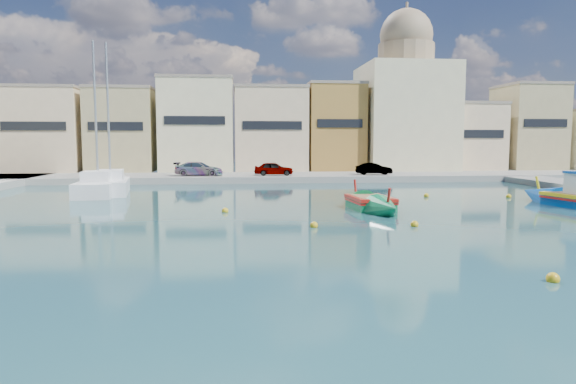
# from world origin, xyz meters

# --- Properties ---
(ground) EXTENTS (160.00, 160.00, 0.00)m
(ground) POSITION_xyz_m (0.00, 0.00, 0.00)
(ground) COLOR #14323E
(ground) RESTS_ON ground
(north_quay) EXTENTS (80.00, 8.00, 0.60)m
(north_quay) POSITION_xyz_m (0.00, 32.00, 0.30)
(north_quay) COLOR gray
(north_quay) RESTS_ON ground
(north_townhouses) EXTENTS (83.20, 7.87, 10.19)m
(north_townhouses) POSITION_xyz_m (6.68, 39.36, 5.00)
(north_townhouses) COLOR beige
(north_townhouses) RESTS_ON ground
(church_block) EXTENTS (10.00, 10.00, 19.10)m
(church_block) POSITION_xyz_m (10.00, 40.00, 8.41)
(church_block) COLOR beige
(church_block) RESTS_ON ground
(parked_cars) EXTENTS (21.15, 2.48, 1.32)m
(parked_cars) POSITION_xyz_m (-7.27, 30.50, 1.24)
(parked_cars) COLOR #4C1919
(parked_cars) RESTS_ON north_quay
(luzzu_green) EXTENTS (2.64, 8.20, 2.54)m
(luzzu_green) POSITION_xyz_m (-1.98, 9.76, 0.27)
(luzzu_green) COLOR #0A723F
(luzzu_green) RESTS_ON ground
(yacht_north) EXTENTS (3.89, 9.21, 11.92)m
(yacht_north) POSITION_xyz_m (-19.15, 21.93, 0.47)
(yacht_north) COLOR white
(yacht_north) RESTS_ON ground
(yacht_midnorth) EXTENTS (3.22, 8.50, 11.79)m
(yacht_midnorth) POSITION_xyz_m (-19.57, 20.40, 0.47)
(yacht_midnorth) COLOR white
(yacht_midnorth) RESTS_ON ground
(mooring_buoys) EXTENTS (27.08, 21.71, 0.36)m
(mooring_buoys) POSITION_xyz_m (1.49, 5.85, 0.08)
(mooring_buoys) COLOR gold
(mooring_buoys) RESTS_ON ground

